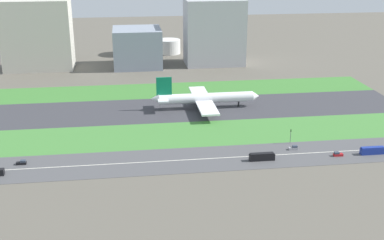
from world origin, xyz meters
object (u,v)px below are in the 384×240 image
car_0 (294,148)px  office_tower (214,32)px  car_1 (22,163)px  fuel_tank_west (132,46)px  terminal_building (37,35)px  traffic_light (291,135)px  car_2 (338,154)px  bus_1 (373,151)px  hangar_building (137,47)px  airliner (204,98)px  bus_0 (262,157)px  fuel_tank_centre (169,46)px

car_0 → office_tower: 183.80m
car_0 → car_1: bearing=180.0°
office_tower → fuel_tank_west: (-64.82, 45.00, -17.94)m
car_0 → terminal_building: size_ratio=0.08×
traffic_light → car_2: bearing=-47.0°
bus_1 → traffic_light: bearing=-28.2°
car_0 → hangar_building: size_ratio=0.11×
car_0 → terminal_building: (-143.51, 182.00, 25.62)m
airliner → fuel_tank_west: (-38.46, 159.00, 1.66)m
bus_0 → traffic_light: (19.21, 17.99, 2.47)m
bus_0 → traffic_light: 26.44m
car_2 → bus_0: size_ratio=0.38×
fuel_tank_west → fuel_tank_centre: fuel_tank_west is taller
traffic_light → office_tower: size_ratio=0.14×
airliner → bus_1: size_ratio=5.60×
office_tower → fuel_tank_centre: office_tower is taller
fuel_tank_centre → hangar_building: bearing=-122.7°
car_0 → hangar_building: bearing=110.4°
car_0 → car_1: 124.93m
car_0 → fuel_tank_west: fuel_tank_west is taller
terminal_building → office_tower: bearing=0.0°
terminal_building → car_2: bearing=-50.0°
office_tower → fuel_tank_centre: (-32.64, 45.00, -19.65)m
bus_1 → fuel_tank_west: fuel_tank_west is taller
hangar_building → car_0: bearing=-69.6°
car_0 → car_2: same height
car_2 → hangar_building: 210.65m
hangar_building → fuel_tank_centre: (28.94, 45.00, -8.80)m
bus_1 → terminal_building: terminal_building is taller
car_1 → fuel_tank_centre: (86.03, 227.00, 5.25)m
bus_0 → traffic_light: traffic_light is taller
office_tower → fuel_tank_centre: size_ratio=2.51×
bus_1 → traffic_light: 38.22m
car_0 → traffic_light: 8.72m
hangar_building → fuel_tank_centre: bearing=57.3°
car_1 → fuel_tank_centre: bearing=69.2°
bus_1 → terminal_building: 263.02m
airliner → car_0: size_ratio=14.77×
bus_0 → office_tower: 193.87m
airliner → bus_0: 79.43m
car_1 → car_2: 142.97m
terminal_building → fuel_tank_west: size_ratio=2.08×
bus_0 → hangar_building: bearing=-75.5°
terminal_building → fuel_tank_west: 87.30m
traffic_light → hangar_building: (-68.76, 174.01, 10.69)m
traffic_light → fuel_tank_centre: bearing=100.3°
car_1 → car_2: size_ratio=1.00×
car_2 → bus_0: bus_0 is taller
airliner → office_tower: office_tower is taller
car_0 → traffic_light: (0.93, 7.99, 3.37)m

